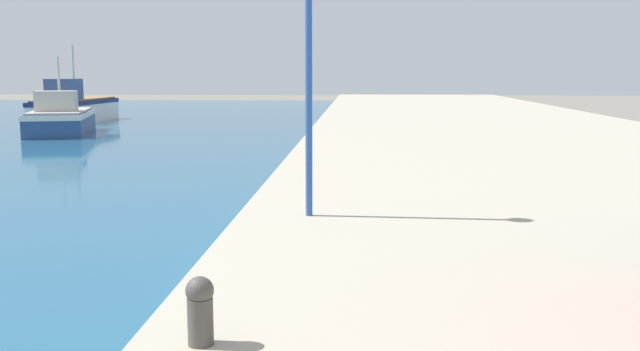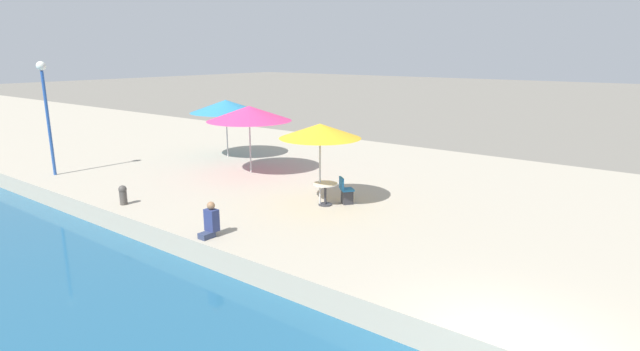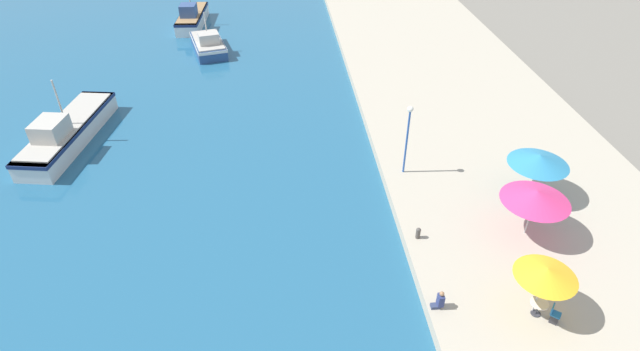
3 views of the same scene
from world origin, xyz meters
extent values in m
cube|color=#235B7F|center=(-28.00, 37.00, 0.02)|extent=(56.00, 90.00, 0.04)
cube|color=#B2A893|center=(8.00, 37.00, 0.34)|extent=(16.00, 90.00, 0.69)
cube|color=silver|center=(-20.98, 25.41, 0.71)|extent=(4.09, 10.52, 1.35)
cube|color=navy|center=(-20.98, 25.41, 1.26)|extent=(4.15, 10.63, 0.25)
cube|color=#ADA89E|center=(-20.98, 25.41, 1.44)|extent=(3.76, 9.68, 0.10)
cube|color=#B7B2A8|center=(-21.26, 23.64, 2.09)|extent=(2.10, 2.50, 1.21)
cylinder|color=#B7B2A8|center=(-20.98, 25.41, 3.10)|extent=(0.12, 0.12, 3.23)
cube|color=navy|center=(-12.89, 41.60, 0.59)|extent=(4.11, 6.58, 1.10)
cube|color=silver|center=(-12.89, 41.60, 1.01)|extent=(4.18, 6.66, 0.25)
cube|color=#ADA89E|center=(-12.89, 41.60, 1.19)|extent=(3.78, 6.06, 0.10)
cube|color=#B7B2A8|center=(-12.62, 40.56, 1.73)|extent=(2.14, 1.77, 0.99)
cylinder|color=#B7B2A8|center=(-12.89, 41.60, 2.56)|extent=(0.12, 0.12, 2.64)
cube|color=white|center=(-15.35, 49.55, 0.72)|extent=(2.72, 8.10, 1.35)
cube|color=navy|center=(-15.35, 49.55, 1.27)|extent=(2.77, 8.18, 0.25)
cube|color=#99754C|center=(-15.35, 49.55, 1.44)|extent=(2.50, 7.45, 0.10)
cube|color=#334C7F|center=(-15.42, 48.15, 2.10)|extent=(1.71, 1.84, 1.22)
cylinder|color=#B7B7B7|center=(4.62, 7.62, 1.88)|extent=(0.06, 0.06, 2.38)
cone|color=yellow|center=(4.62, 7.62, 3.15)|extent=(2.64, 2.64, 0.46)
cylinder|color=#B7B7B7|center=(6.46, 12.68, 1.85)|extent=(0.06, 0.06, 2.33)
cone|color=#E5387A|center=(6.46, 12.68, 3.17)|extent=(3.47, 3.47, 0.61)
cylinder|color=#B7B7B7|center=(8.11, 15.92, 1.83)|extent=(0.06, 0.06, 2.28)
cone|color=teal|center=(8.11, 15.92, 3.12)|extent=(3.36, 3.36, 0.59)
cylinder|color=#333338|center=(4.71, 7.47, 0.71)|extent=(0.44, 0.44, 0.04)
cylinder|color=#333338|center=(4.71, 7.47, 1.04)|extent=(0.08, 0.08, 0.70)
cylinder|color=beige|center=(4.71, 7.47, 1.41)|extent=(0.80, 0.80, 0.04)
cube|color=#2D2D33|center=(5.29, 7.00, 0.91)|extent=(0.48, 0.48, 0.45)
cube|color=#1E66A3|center=(5.29, 7.00, 1.17)|extent=(0.56, 0.56, 0.06)
cube|color=#1E66A3|center=(5.13, 7.13, 1.40)|extent=(0.30, 0.35, 0.40)
cube|color=#333D5B|center=(0.35, 8.22, 0.77)|extent=(0.40, 0.28, 0.16)
cube|color=navy|center=(0.55, 8.22, 1.15)|extent=(0.26, 0.36, 0.60)
sphere|color=#9E704C|center=(0.55, 8.22, 1.56)|extent=(0.22, 0.22, 0.22)
cylinder|color=#4C4742|center=(0.69, 12.80, 0.91)|extent=(0.24, 0.24, 0.45)
sphere|color=#4C4742|center=(0.69, 12.80, 1.21)|extent=(0.26, 0.26, 0.26)
cylinder|color=#28519E|center=(1.27, 18.80, 2.79)|extent=(0.12, 0.12, 4.20)
sphere|color=white|center=(1.27, 18.80, 5.07)|extent=(0.36, 0.36, 0.36)
camera|label=1|loc=(2.16, 6.54, 3.22)|focal=40.00mm
camera|label=2|loc=(-7.86, -1.97, 5.59)|focal=28.00mm
camera|label=3|loc=(-6.09, -6.09, 18.56)|focal=28.00mm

